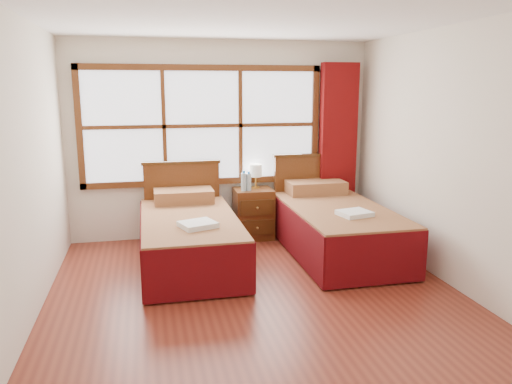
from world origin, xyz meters
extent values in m
plane|color=maroon|center=(0.00, 0.00, 0.00)|extent=(4.50, 4.50, 0.00)
plane|color=white|center=(0.00, 0.00, 2.60)|extent=(4.50, 4.50, 0.00)
plane|color=silver|center=(0.00, 2.25, 1.30)|extent=(4.00, 0.00, 4.00)
plane|color=silver|center=(-2.00, 0.00, 1.30)|extent=(0.00, 4.50, 4.50)
plane|color=silver|center=(2.00, 0.00, 1.30)|extent=(0.00, 4.50, 4.50)
cube|color=white|center=(-0.25, 2.22, 1.50)|extent=(3.00, 0.02, 1.40)
cube|color=#592D13|center=(-0.25, 2.20, 0.76)|extent=(3.16, 0.06, 0.08)
cube|color=#592D13|center=(-0.25, 2.20, 2.24)|extent=(3.16, 0.06, 0.08)
cube|color=#592D13|center=(-1.79, 2.20, 1.50)|extent=(0.08, 0.06, 1.56)
cube|color=#592D13|center=(1.29, 2.20, 1.50)|extent=(0.08, 0.06, 1.56)
cube|color=#592D13|center=(-0.75, 2.20, 1.50)|extent=(0.05, 0.05, 1.40)
cube|color=#592D13|center=(0.25, 2.20, 1.50)|extent=(0.05, 0.05, 1.40)
cube|color=#592D13|center=(-0.25, 2.20, 1.50)|extent=(3.00, 0.05, 0.05)
cube|color=maroon|center=(1.60, 2.11, 1.17)|extent=(0.50, 0.16, 2.30)
cube|color=#44260E|center=(-0.55, 1.13, 0.15)|extent=(0.94, 1.88, 0.31)
cube|color=#631D0E|center=(-0.55, 1.13, 0.43)|extent=(1.05, 2.09, 0.26)
cube|color=#5D090E|center=(-1.08, 1.13, 0.28)|extent=(0.03, 2.09, 0.52)
cube|color=#5D090E|center=(-0.02, 1.13, 0.28)|extent=(0.03, 2.09, 0.52)
cube|color=#5D090E|center=(-0.55, 0.09, 0.28)|extent=(1.05, 0.03, 0.52)
cube|color=#631D0E|center=(-0.55, 1.89, 0.64)|extent=(0.74, 0.43, 0.16)
cube|color=#592D13|center=(-0.55, 2.14, 0.51)|extent=(0.98, 0.06, 1.02)
cube|color=#44260E|center=(-0.55, 2.14, 1.03)|extent=(1.02, 0.08, 0.04)
cube|color=#44260E|center=(1.22, 1.13, 0.16)|extent=(0.98, 1.97, 0.32)
cube|color=#631D0E|center=(1.22, 1.13, 0.45)|extent=(1.10, 2.18, 0.27)
cube|color=#5D090E|center=(0.67, 1.13, 0.29)|extent=(0.03, 2.18, 0.55)
cube|color=#5D090E|center=(1.77, 1.13, 0.29)|extent=(0.03, 2.18, 0.55)
cube|color=#5D090E|center=(1.22, 0.05, 0.29)|extent=(1.10, 0.03, 0.55)
cube|color=#631D0E|center=(1.22, 1.92, 0.67)|extent=(0.77, 0.45, 0.17)
cube|color=#592D13|center=(1.22, 2.14, 0.53)|extent=(1.03, 0.06, 1.07)
cube|color=#44260E|center=(1.22, 2.14, 1.08)|extent=(1.07, 0.08, 0.04)
cube|color=#592D13|center=(0.38, 2.00, 0.33)|extent=(0.50, 0.45, 0.67)
cube|color=#44260E|center=(0.38, 1.77, 0.20)|extent=(0.44, 0.02, 0.20)
cube|color=#44260E|center=(0.38, 1.77, 0.47)|extent=(0.44, 0.02, 0.20)
sphere|color=#B5813D|center=(0.38, 1.75, 0.20)|extent=(0.03, 0.03, 0.03)
sphere|color=#B5813D|center=(0.38, 1.75, 0.47)|extent=(0.03, 0.03, 0.03)
cube|color=white|center=(-0.50, 0.69, 0.59)|extent=(0.43, 0.40, 0.05)
cube|color=white|center=(1.25, 0.68, 0.61)|extent=(0.39, 0.36, 0.05)
cylinder|color=gold|center=(0.43, 2.07, 0.68)|extent=(0.10, 0.10, 0.02)
cylinder|color=gold|center=(0.43, 2.07, 0.76)|extent=(0.02, 0.02, 0.14)
cylinder|color=white|center=(0.43, 2.07, 0.91)|extent=(0.17, 0.17, 0.17)
cylinder|color=#A1C1CF|center=(0.23, 1.91, 0.79)|extent=(0.07, 0.07, 0.24)
cylinder|color=blue|center=(0.23, 1.91, 0.92)|extent=(0.03, 0.03, 0.03)
cylinder|color=#A1C1CF|center=(0.30, 1.92, 0.78)|extent=(0.07, 0.07, 0.22)
cylinder|color=blue|center=(0.30, 1.92, 0.91)|extent=(0.03, 0.03, 0.03)
camera|label=1|loc=(-1.00, -4.35, 1.99)|focal=35.00mm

